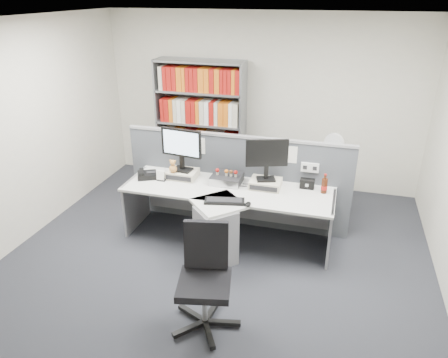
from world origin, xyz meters
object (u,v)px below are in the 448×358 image
(keyboard, at_px, (224,201))
(desk_calendar, at_px, (161,176))
(desk_phone, at_px, (147,175))
(monitor_left, at_px, (181,146))
(desktop_pc, at_px, (227,179))
(mouse, at_px, (248,204))
(filing_cabinet, at_px, (329,187))
(monitor_right, at_px, (267,156))
(cola_bottle, at_px, (324,186))
(shelving_unit, at_px, (201,125))
(office_chair, at_px, (205,275))
(desk, at_px, (223,215))
(desk_fan, at_px, (334,145))
(speaker, at_px, (307,184))

(keyboard, xyz_separation_m, desk_calendar, (-0.95, 0.36, 0.04))
(desk_phone, distance_m, desk_calendar, 0.22)
(monitor_left, distance_m, desktop_pc, 0.71)
(keyboard, xyz_separation_m, mouse, (0.28, -0.01, 0.00))
(mouse, distance_m, filing_cabinet, 1.82)
(monitor_right, xyz_separation_m, cola_bottle, (0.71, 0.04, -0.32))
(cola_bottle, distance_m, shelving_unit, 2.50)
(mouse, xyz_separation_m, office_chair, (-0.15, -1.12, -0.20))
(desk, bearing_deg, desk_fan, 49.39)
(monitor_right, height_order, desk_phone, monitor_right)
(desktop_pc, relative_size, shelving_unit, 0.19)
(desk_calendar, relative_size, filing_cabinet, 0.19)
(desk_calendar, xyz_separation_m, shelving_unit, (-0.01, 1.63, 0.20))
(desk_calendar, height_order, desk_fan, desk_fan)
(monitor_left, bearing_deg, desk_calendar, -144.34)
(monitor_right, xyz_separation_m, desk_phone, (-1.55, -0.13, -0.37))
(speaker, bearing_deg, desk, -151.89)
(monitor_left, relative_size, cola_bottle, 2.27)
(cola_bottle, distance_m, desk_fan, 1.00)
(mouse, distance_m, desk_fan, 1.79)
(keyboard, relative_size, cola_bottle, 1.97)
(keyboard, height_order, mouse, mouse)
(shelving_unit, bearing_deg, mouse, -58.14)
(desk, relative_size, desk_calendar, 19.41)
(keyboard, distance_m, mouse, 0.28)
(keyboard, height_order, shelving_unit, shelving_unit)
(desktop_pc, bearing_deg, desk, -81.42)
(monitor_right, distance_m, keyboard, 0.76)
(keyboard, distance_m, speaker, 1.09)
(cola_bottle, bearing_deg, desk, -159.84)
(monitor_left, xyz_separation_m, desk_calendar, (-0.23, -0.16, -0.38))
(keyboard, xyz_separation_m, desk_fan, (1.14, 1.54, 0.26))
(mouse, xyz_separation_m, filing_cabinet, (0.86, 1.55, -0.39))
(mouse, relative_size, shelving_unit, 0.05)
(office_chair, bearing_deg, desk_fan, 69.41)
(monitor_left, height_order, monitor_right, monitor_left)
(cola_bottle, bearing_deg, speaker, 158.74)
(desk_phone, height_order, desk_calendar, desk_calendar)
(monitor_left, xyz_separation_m, filing_cabinet, (1.86, 1.02, -0.80))
(desk, relative_size, monitor_left, 4.64)
(desktop_pc, height_order, filing_cabinet, desktop_pc)
(cola_bottle, xyz_separation_m, office_chair, (-0.96, -1.70, -0.27))
(desk_phone, height_order, office_chair, office_chair)
(desk_phone, xyz_separation_m, cola_bottle, (2.26, 0.17, 0.05))
(mouse, bearing_deg, cola_bottle, 35.54)
(keyboard, bearing_deg, monitor_left, 143.76)
(monitor_left, xyz_separation_m, shelving_unit, (-0.24, 1.46, -0.18))
(monitor_right, xyz_separation_m, filing_cabinet, (0.76, 1.02, -0.78))
(desk_phone, height_order, desk_fan, desk_fan)
(desktop_pc, bearing_deg, desk_phone, -172.37)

